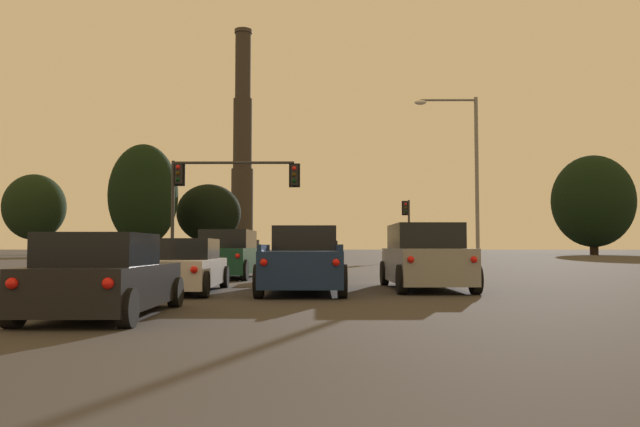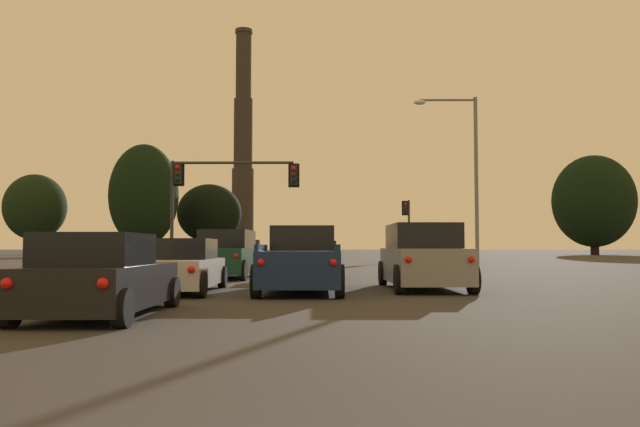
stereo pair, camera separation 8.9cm
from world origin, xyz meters
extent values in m
cube|color=gray|center=(0.01, 22.51, 0.53)|extent=(1.85, 4.05, 0.72)
cube|color=black|center=(0.02, 22.11, 1.16)|extent=(1.62, 1.95, 0.55)
cylinder|color=black|center=(-0.89, 24.11, 0.30)|extent=(0.24, 0.61, 0.60)
cylinder|color=black|center=(0.79, 24.16, 0.30)|extent=(0.24, 0.61, 0.60)
cylinder|color=black|center=(-0.78, 20.86, 0.30)|extent=(0.24, 0.61, 0.60)
cylinder|color=black|center=(0.90, 20.91, 0.30)|extent=(0.24, 0.61, 0.60)
sphere|color=red|center=(-0.61, 20.47, 0.68)|extent=(0.17, 0.17, 0.17)
sphere|color=red|center=(0.75, 20.51, 0.68)|extent=(0.17, 0.17, 0.17)
cube|color=#0F3823|center=(-3.39, 22.13, 0.68)|extent=(2.05, 4.85, 0.95)
cube|color=black|center=(-3.39, 22.25, 1.51)|extent=(1.86, 2.85, 0.70)
cylinder|color=black|center=(-4.28, 24.08, 0.38)|extent=(0.24, 0.77, 0.76)
cylinder|color=black|center=(-2.40, 24.02, 0.38)|extent=(0.24, 0.77, 0.76)
cylinder|color=black|center=(-4.38, 20.23, 0.38)|extent=(0.24, 0.77, 0.76)
cylinder|color=black|center=(-2.50, 20.18, 0.38)|extent=(0.24, 0.77, 0.76)
sphere|color=red|center=(-4.24, 19.73, 0.89)|extent=(0.17, 0.17, 0.17)
sphere|color=red|center=(-2.68, 19.69, 0.89)|extent=(0.17, 0.17, 0.17)
cube|color=black|center=(-3.44, 8.88, 0.53)|extent=(1.80, 4.03, 0.72)
cube|color=black|center=(-3.43, 8.48, 1.16)|extent=(1.60, 1.93, 0.55)
cylinder|color=black|center=(-4.31, 10.49, 0.30)|extent=(0.23, 0.60, 0.60)
cylinder|color=black|center=(-2.63, 10.53, 0.30)|extent=(0.23, 0.60, 0.60)
cylinder|color=black|center=(-4.24, 7.24, 0.30)|extent=(0.23, 0.60, 0.60)
cylinder|color=black|center=(-2.57, 7.28, 0.30)|extent=(0.23, 0.60, 0.60)
sphere|color=red|center=(-4.08, 6.85, 0.68)|extent=(0.17, 0.17, 0.17)
sphere|color=red|center=(-2.72, 6.88, 0.68)|extent=(0.17, 0.17, 0.17)
cube|color=navy|center=(-0.23, 14.86, 0.66)|extent=(2.05, 5.42, 0.88)
cube|color=black|center=(-0.24, 16.62, 1.46)|extent=(1.86, 1.82, 0.72)
cube|color=navy|center=(-1.15, 13.47, 1.18)|extent=(0.12, 2.43, 0.16)
cube|color=navy|center=(0.73, 13.49, 1.18)|extent=(0.12, 2.43, 0.16)
cylinder|color=black|center=(-1.23, 17.06, 0.40)|extent=(0.23, 0.80, 0.80)
cylinder|color=black|center=(0.73, 17.07, 0.40)|extent=(0.23, 0.80, 0.80)
cylinder|color=black|center=(-1.18, 12.66, 0.40)|extent=(0.23, 0.80, 0.80)
cylinder|color=black|center=(0.78, 12.67, 0.40)|extent=(0.23, 0.80, 0.80)
sphere|color=red|center=(-1.02, 12.14, 0.85)|extent=(0.17, 0.17, 0.17)
sphere|color=red|center=(0.62, 12.15, 0.85)|extent=(0.17, 0.17, 0.17)
cube|color=silver|center=(-3.44, 14.59, 0.53)|extent=(1.96, 4.66, 0.70)
cube|color=black|center=(-3.44, 14.82, 1.15)|extent=(1.70, 2.25, 0.55)
cylinder|color=black|center=(-4.38, 16.46, 0.32)|extent=(0.24, 0.65, 0.64)
cylinder|color=black|center=(-2.62, 16.52, 0.32)|extent=(0.24, 0.65, 0.64)
cylinder|color=black|center=(-4.25, 12.66, 0.32)|extent=(0.24, 0.65, 0.64)
cylinder|color=black|center=(-2.49, 12.72, 0.32)|extent=(0.24, 0.65, 0.64)
sphere|color=red|center=(-4.08, 12.25, 0.68)|extent=(0.17, 0.17, 0.17)
sphere|color=red|center=(-2.64, 12.30, 0.68)|extent=(0.17, 0.17, 0.17)
cube|color=gray|center=(3.21, 15.82, 0.68)|extent=(2.01, 4.84, 0.95)
cube|color=black|center=(3.21, 15.94, 1.51)|extent=(1.83, 2.83, 0.70)
cylinder|color=black|center=(2.24, 17.73, 0.38)|extent=(0.23, 0.76, 0.76)
cylinder|color=black|center=(4.12, 17.76, 0.38)|extent=(0.23, 0.76, 0.76)
cylinder|color=black|center=(2.31, 13.88, 0.38)|extent=(0.23, 0.76, 0.76)
cylinder|color=black|center=(4.19, 13.91, 0.38)|extent=(0.23, 0.76, 0.76)
sphere|color=red|center=(2.48, 13.38, 0.89)|extent=(0.17, 0.17, 0.17)
sphere|color=red|center=(4.04, 13.41, 0.89)|extent=(0.17, 0.17, 0.17)
cylinder|color=#2D2D30|center=(-7.49, 29.93, 2.83)|extent=(0.18, 0.18, 5.65)
cylinder|color=black|center=(-7.49, 29.93, 0.05)|extent=(0.40, 0.40, 0.10)
cube|color=black|center=(-7.20, 29.93, 4.98)|extent=(0.34, 0.34, 1.04)
cube|color=black|center=(-7.20, 30.11, 4.98)|extent=(0.58, 0.03, 1.25)
sphere|color=red|center=(-7.20, 29.74, 5.30)|extent=(0.22, 0.22, 0.22)
sphere|color=#352604|center=(-7.20, 29.74, 4.98)|extent=(0.22, 0.22, 0.22)
sphere|color=black|center=(-7.20, 29.74, 4.66)|extent=(0.22, 0.22, 0.22)
cylinder|color=#2D2D30|center=(-4.36, 29.93, 5.55)|extent=(6.27, 0.14, 0.14)
sphere|color=#2D2D30|center=(-7.49, 29.93, 5.55)|extent=(0.18, 0.18, 0.18)
cube|color=black|center=(-1.23, 29.93, 4.91)|extent=(0.34, 0.34, 1.04)
cube|color=black|center=(-1.23, 30.11, 4.91)|extent=(0.58, 0.03, 1.25)
sphere|color=red|center=(-1.23, 29.74, 5.23)|extent=(0.22, 0.22, 0.22)
sphere|color=#352604|center=(-1.23, 29.74, 4.91)|extent=(0.22, 0.22, 0.22)
sphere|color=black|center=(-1.23, 29.74, 4.59)|extent=(0.22, 0.22, 0.22)
cylinder|color=#2D2D30|center=(7.49, 51.11, 2.60)|extent=(0.18, 0.18, 5.21)
cylinder|color=black|center=(7.49, 51.11, 0.05)|extent=(0.40, 0.40, 0.10)
cube|color=black|center=(7.20, 51.11, 4.54)|extent=(0.34, 0.34, 1.04)
cube|color=black|center=(7.20, 51.29, 4.54)|extent=(0.58, 0.03, 1.25)
sphere|color=red|center=(7.20, 50.92, 4.86)|extent=(0.22, 0.22, 0.22)
sphere|color=#352604|center=(7.20, 50.92, 4.54)|extent=(0.22, 0.22, 0.22)
sphere|color=black|center=(7.20, 50.92, 4.21)|extent=(0.22, 0.22, 0.22)
cylinder|color=slate|center=(8.42, 30.99, 4.60)|extent=(0.20, 0.20, 9.21)
cylinder|color=slate|center=(6.94, 30.99, 9.06)|extent=(2.96, 0.12, 0.12)
sphere|color=slate|center=(8.42, 30.99, 9.06)|extent=(0.20, 0.20, 0.20)
ellipsoid|color=silver|center=(5.46, 30.99, 8.94)|extent=(0.64, 0.36, 0.26)
cylinder|color=#2B2722|center=(-15.43, 115.40, 1.29)|extent=(6.61, 6.61, 2.57)
cylinder|color=#332D28|center=(-15.43, 115.40, 9.30)|extent=(4.13, 4.13, 13.44)
cylinder|color=#332D28|center=(-15.43, 115.40, 22.74)|extent=(3.56, 3.56, 13.44)
cylinder|color=#332D28|center=(-15.43, 115.40, 36.18)|extent=(2.98, 2.98, 13.44)
cylinder|color=#38322C|center=(-15.43, 115.40, 42.55)|extent=(3.33, 3.33, 0.70)
cylinder|color=black|center=(-25.43, 85.58, 1.56)|extent=(0.97, 0.97, 3.11)
ellipsoid|color=black|center=(-25.43, 85.58, 8.54)|extent=(9.74, 8.76, 14.49)
cylinder|color=black|center=(41.70, 94.30, 1.49)|extent=(1.25, 1.25, 2.98)
ellipsoid|color=black|center=(41.70, 94.30, 8.30)|extent=(12.47, 11.22, 14.20)
cylinder|color=black|center=(-17.98, 95.58, 1.56)|extent=(1.01, 1.01, 3.11)
ellipsoid|color=black|center=(-17.98, 95.58, 6.53)|extent=(10.05, 9.05, 9.12)
cylinder|color=black|center=(-43.95, 92.10, 1.77)|extent=(0.93, 0.93, 3.53)
ellipsoid|color=black|center=(-43.95, 92.10, 7.29)|extent=(9.33, 8.39, 10.01)
camera|label=1|loc=(0.38, -1.99, 1.20)|focal=35.00mm
camera|label=2|loc=(0.47, -1.99, 1.20)|focal=35.00mm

